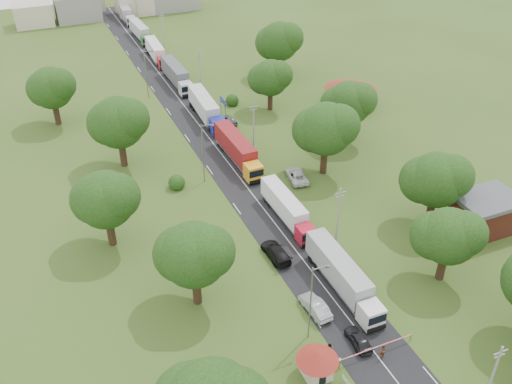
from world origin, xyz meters
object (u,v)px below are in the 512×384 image
truck_0 (342,275)px  guard_booth (317,361)px  pedestrian_near (383,352)px  car_lane_mid (315,306)px  info_sign (223,104)px  car_lane_front (358,339)px  boom_barrier (365,352)px

truck_0 → guard_booth: bearing=-131.2°
guard_booth → pedestrian_near: bearing=-5.6°
car_lane_mid → info_sign: bearing=-102.7°
guard_booth → car_lane_front: bearing=17.1°
boom_barrier → truck_0: (3.08, 10.18, 1.31)m
boom_barrier → car_lane_front: car_lane_front is taller
car_lane_front → guard_booth: bearing=20.2°
boom_barrier → car_lane_mid: 8.22m
guard_booth → truck_0: bearing=48.8°
car_lane_mid → pedestrian_near: 9.42m
truck_0 → car_lane_mid: (-4.73, -2.12, -1.37)m
boom_barrier → car_lane_front: (0.36, 1.90, -0.18)m
info_sign → truck_0: size_ratio=0.27×
boom_barrier → car_lane_mid: size_ratio=1.84×
car_lane_front → pedestrian_near: size_ratio=2.50×
guard_booth → truck_0: truck_0 is taller
guard_booth → truck_0: size_ratio=0.29×
info_sign → car_lane_mid: bearing=-99.0°
boom_barrier → truck_0: 10.71m
pedestrian_near → truck_0: bearing=62.4°
boom_barrier → car_lane_front: size_ratio=2.20×
guard_booth → info_sign: info_sign is taller
car_lane_front → pedestrian_near: bearing=120.9°
truck_0 → pedestrian_near: (-1.33, -10.92, -1.36)m
truck_0 → pedestrian_near: size_ratio=8.92×
info_sign → pedestrian_near: bearing=-94.5°
truck_0 → boom_barrier: bearing=-106.9°
car_lane_front → boom_barrier: bearing=82.5°
truck_0 → car_lane_front: 8.84m
boom_barrier → truck_0: bearing=73.1°
info_sign → car_lane_front: bearing=-96.1°
car_lane_front → car_lane_mid: bearing=-68.9°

